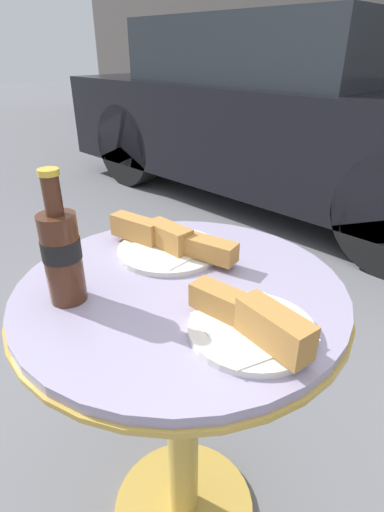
{
  "coord_description": "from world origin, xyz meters",
  "views": [
    {
      "loc": [
        0.49,
        -0.45,
        1.14
      ],
      "look_at": [
        0.0,
        0.03,
        0.78
      ],
      "focal_mm": 28.0,
      "sensor_mm": 36.0,
      "label": 1
    }
  ],
  "objects": [
    {
      "name": "ground_plane",
      "position": [
        0.0,
        0.0,
        0.0
      ],
      "size": [
        30.0,
        30.0,
        0.0
      ],
      "primitive_type": "plane",
      "color": "slate"
    },
    {
      "name": "lunch_plate_far",
      "position": [
        -0.12,
        0.08,
        0.76
      ],
      "size": [
        0.31,
        0.23,
        0.07
      ],
      "color": "silver",
      "rests_on": "bistro_table"
    },
    {
      "name": "parked_car",
      "position": [
        -1.37,
        2.53,
        0.65
      ],
      "size": [
        3.87,
        1.78,
        1.35
      ],
      "color": "black",
      "rests_on": "ground_plane"
    },
    {
      "name": "cola_bottle_left",
      "position": [
        -0.11,
        -0.18,
        0.83
      ],
      "size": [
        0.07,
        0.07,
        0.24
      ],
      "color": "#4C2819",
      "rests_on": "bistro_table"
    },
    {
      "name": "lunch_plate_near",
      "position": [
        0.19,
        -0.03,
        0.76
      ],
      "size": [
        0.23,
        0.21,
        0.07
      ],
      "color": "silver",
      "rests_on": "bistro_table"
    },
    {
      "name": "bistro_table",
      "position": [
        0.0,
        0.0,
        0.54
      ],
      "size": [
        0.65,
        0.65,
        0.73
      ],
      "color": "gold",
      "rests_on": "ground_plane"
    }
  ]
}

